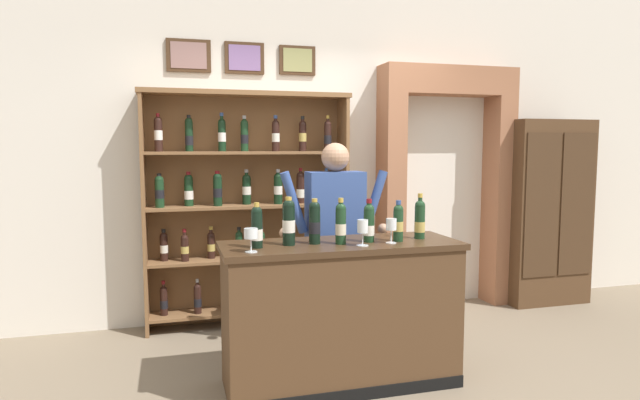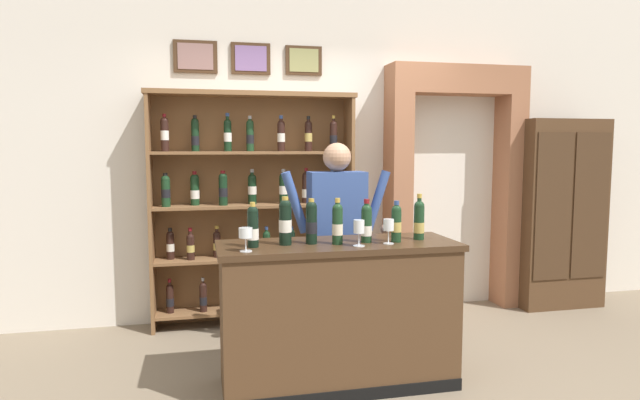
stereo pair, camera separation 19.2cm
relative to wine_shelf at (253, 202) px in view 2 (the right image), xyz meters
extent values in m
cube|color=#7A6B56|center=(0.57, -1.42, -1.10)|extent=(14.00, 14.00, 0.02)
cube|color=silver|center=(0.57, 0.21, 0.50)|extent=(12.00, 0.16, 3.18)
cube|color=#422B19|center=(-0.47, 0.12, 1.26)|extent=(0.37, 0.02, 0.28)
cube|color=#8C6763|center=(-0.47, 0.10, 1.26)|extent=(0.30, 0.01, 0.22)
cube|color=#422B19|center=(0.01, 0.12, 1.26)|extent=(0.35, 0.02, 0.27)
cube|color=slate|center=(0.01, 0.10, 1.26)|extent=(0.28, 0.01, 0.22)
cube|color=#422B19|center=(0.48, 0.12, 1.26)|extent=(0.33, 0.02, 0.26)
cube|color=#8E8F56|center=(0.48, 0.10, 1.26)|extent=(0.27, 0.01, 0.21)
cube|color=brown|center=(-0.87, -0.04, -0.07)|extent=(0.03, 0.30, 2.04)
cube|color=brown|center=(0.87, -0.04, -0.07)|extent=(0.03, 0.30, 2.04)
cube|color=brown|center=(0.00, 0.10, -0.07)|extent=(1.77, 0.02, 2.04)
cube|color=brown|center=(0.00, -0.04, -0.96)|extent=(1.71, 0.28, 0.03)
cylinder|color=black|center=(-0.73, -0.04, -0.84)|extent=(0.06, 0.06, 0.22)
sphere|color=black|center=(-0.73, -0.04, -0.73)|extent=(0.06, 0.06, 0.06)
cylinder|color=black|center=(-0.73, -0.04, -0.69)|extent=(0.03, 0.03, 0.08)
cylinder|color=maroon|center=(-0.73, -0.04, -0.66)|extent=(0.03, 0.03, 0.03)
cylinder|color=black|center=(-0.73, -0.04, -0.85)|extent=(0.06, 0.06, 0.07)
cylinder|color=black|center=(-0.45, -0.07, -0.84)|extent=(0.06, 0.06, 0.22)
sphere|color=black|center=(-0.45, -0.07, -0.72)|extent=(0.06, 0.06, 0.06)
cylinder|color=black|center=(-0.45, -0.07, -0.69)|extent=(0.02, 0.02, 0.07)
cylinder|color=#99999E|center=(-0.45, -0.07, -0.66)|extent=(0.03, 0.03, 0.03)
cylinder|color=black|center=(-0.45, -0.07, -0.85)|extent=(0.06, 0.06, 0.07)
cylinder|color=black|center=(-0.15, -0.06, -0.84)|extent=(0.06, 0.06, 0.21)
sphere|color=black|center=(-0.15, -0.06, -0.73)|extent=(0.06, 0.06, 0.06)
cylinder|color=black|center=(-0.15, -0.06, -0.71)|extent=(0.02, 0.02, 0.06)
cylinder|color=#B79338|center=(-0.15, -0.06, -0.68)|extent=(0.03, 0.03, 0.03)
cylinder|color=silver|center=(-0.15, -0.06, -0.86)|extent=(0.06, 0.06, 0.07)
cylinder|color=#19381E|center=(0.17, -0.07, -0.84)|extent=(0.06, 0.06, 0.21)
sphere|color=#19381E|center=(0.17, -0.07, -0.73)|extent=(0.06, 0.06, 0.06)
cylinder|color=#19381E|center=(0.17, -0.07, -0.69)|extent=(0.03, 0.03, 0.08)
cylinder|color=black|center=(0.17, -0.07, -0.66)|extent=(0.03, 0.03, 0.03)
cylinder|color=beige|center=(0.17, -0.07, -0.84)|extent=(0.06, 0.06, 0.07)
cylinder|color=#19381E|center=(0.42, -0.07, -0.84)|extent=(0.06, 0.06, 0.21)
sphere|color=#19381E|center=(0.42, -0.07, -0.74)|extent=(0.06, 0.06, 0.06)
cylinder|color=#19381E|center=(0.42, -0.07, -0.70)|extent=(0.03, 0.03, 0.08)
cylinder|color=maroon|center=(0.42, -0.07, -0.68)|extent=(0.03, 0.03, 0.03)
cylinder|color=tan|center=(0.42, -0.07, -0.86)|extent=(0.06, 0.06, 0.07)
cylinder|color=black|center=(0.71, -0.05, -0.84)|extent=(0.06, 0.06, 0.21)
sphere|color=black|center=(0.71, -0.05, -0.73)|extent=(0.06, 0.06, 0.06)
cylinder|color=black|center=(0.71, -0.05, -0.70)|extent=(0.02, 0.02, 0.08)
cylinder|color=maroon|center=(0.71, -0.05, -0.66)|extent=(0.03, 0.03, 0.03)
cylinder|color=silver|center=(0.71, -0.05, -0.84)|extent=(0.06, 0.06, 0.07)
cube|color=brown|center=(0.00, -0.04, -0.50)|extent=(1.71, 0.28, 0.02)
cylinder|color=black|center=(-0.72, -0.01, -0.38)|extent=(0.07, 0.07, 0.21)
sphere|color=black|center=(-0.72, -0.01, -0.27)|extent=(0.06, 0.06, 0.06)
cylinder|color=black|center=(-0.72, -0.01, -0.24)|extent=(0.03, 0.03, 0.06)
cylinder|color=black|center=(-0.72, -0.01, -0.22)|extent=(0.03, 0.03, 0.03)
cylinder|color=silver|center=(-0.72, -0.01, -0.38)|extent=(0.07, 0.07, 0.07)
cylinder|color=black|center=(-0.55, -0.07, -0.39)|extent=(0.07, 0.07, 0.19)
sphere|color=black|center=(-0.55, -0.07, -0.29)|extent=(0.06, 0.06, 0.06)
cylinder|color=black|center=(-0.55, -0.07, -0.25)|extent=(0.03, 0.03, 0.08)
cylinder|color=maroon|center=(-0.55, -0.07, -0.22)|extent=(0.03, 0.03, 0.03)
cylinder|color=tan|center=(-0.55, -0.07, -0.39)|extent=(0.07, 0.07, 0.06)
cylinder|color=black|center=(-0.32, 0.00, -0.39)|extent=(0.07, 0.07, 0.19)
sphere|color=black|center=(-0.32, 0.00, -0.29)|extent=(0.06, 0.06, 0.06)
cylinder|color=black|center=(-0.32, 0.00, -0.25)|extent=(0.03, 0.03, 0.08)
cylinder|color=#B79338|center=(-0.32, 0.00, -0.22)|extent=(0.03, 0.03, 0.03)
cylinder|color=tan|center=(-0.32, 0.00, -0.39)|extent=(0.07, 0.07, 0.06)
cylinder|color=#19381E|center=(-0.08, -0.01, -0.39)|extent=(0.07, 0.07, 0.19)
sphere|color=#19381E|center=(-0.08, -0.01, -0.29)|extent=(0.06, 0.06, 0.06)
cylinder|color=#19381E|center=(-0.08, -0.01, -0.26)|extent=(0.03, 0.03, 0.07)
cylinder|color=black|center=(-0.08, -0.01, -0.23)|extent=(0.04, 0.04, 0.03)
cylinder|color=silver|center=(-0.08, -0.01, -0.40)|extent=(0.07, 0.07, 0.06)
cylinder|color=#19381E|center=(0.11, -0.07, -0.39)|extent=(0.07, 0.07, 0.19)
sphere|color=#19381E|center=(0.11, -0.07, -0.29)|extent=(0.06, 0.06, 0.06)
cylinder|color=#19381E|center=(0.11, -0.07, -0.26)|extent=(0.03, 0.03, 0.07)
cylinder|color=navy|center=(0.11, -0.07, -0.23)|extent=(0.03, 0.03, 0.03)
cylinder|color=beige|center=(0.11, -0.07, -0.40)|extent=(0.07, 0.07, 0.06)
cylinder|color=black|center=(0.33, -0.06, -0.38)|extent=(0.07, 0.07, 0.20)
sphere|color=black|center=(0.33, -0.06, -0.28)|extent=(0.06, 0.06, 0.06)
cylinder|color=black|center=(0.33, -0.06, -0.26)|extent=(0.03, 0.03, 0.06)
cylinder|color=navy|center=(0.33, -0.06, -0.24)|extent=(0.03, 0.03, 0.03)
cylinder|color=silver|center=(0.33, -0.06, -0.41)|extent=(0.07, 0.07, 0.06)
cylinder|color=black|center=(0.55, -0.06, -0.39)|extent=(0.07, 0.07, 0.19)
sphere|color=black|center=(0.55, -0.06, -0.28)|extent=(0.06, 0.06, 0.06)
cylinder|color=black|center=(0.55, -0.06, -0.25)|extent=(0.02, 0.02, 0.07)
cylinder|color=maroon|center=(0.55, -0.06, -0.23)|extent=(0.03, 0.03, 0.03)
cylinder|color=tan|center=(0.55, -0.06, -0.41)|extent=(0.07, 0.07, 0.06)
cylinder|color=black|center=(0.74, -0.02, -0.38)|extent=(0.07, 0.07, 0.20)
sphere|color=black|center=(0.74, -0.02, -0.28)|extent=(0.06, 0.06, 0.06)
cylinder|color=black|center=(0.74, -0.02, -0.25)|extent=(0.03, 0.03, 0.07)
cylinder|color=maroon|center=(0.74, -0.02, -0.22)|extent=(0.03, 0.03, 0.03)
cylinder|color=silver|center=(0.74, -0.02, -0.41)|extent=(0.07, 0.07, 0.06)
cube|color=brown|center=(0.00, -0.04, -0.03)|extent=(1.71, 0.28, 0.02)
cylinder|color=#19381E|center=(-0.74, -0.07, 0.09)|extent=(0.08, 0.08, 0.22)
sphere|color=#19381E|center=(-0.74, -0.07, 0.21)|extent=(0.07, 0.07, 0.07)
cylinder|color=#19381E|center=(-0.74, -0.07, 0.23)|extent=(0.03, 0.03, 0.06)
cylinder|color=black|center=(-0.74, -0.07, 0.25)|extent=(0.04, 0.04, 0.03)
cylinder|color=black|center=(-0.74, -0.07, 0.09)|extent=(0.08, 0.08, 0.07)
cylinder|color=#19381E|center=(-0.50, 0.00, 0.10)|extent=(0.08, 0.08, 0.23)
sphere|color=#19381E|center=(-0.50, 0.00, 0.22)|extent=(0.07, 0.07, 0.07)
cylinder|color=#19381E|center=(-0.50, 0.00, 0.24)|extent=(0.03, 0.03, 0.06)
cylinder|color=maroon|center=(-0.50, 0.00, 0.26)|extent=(0.04, 0.04, 0.03)
cylinder|color=silver|center=(-0.50, 0.00, 0.08)|extent=(0.08, 0.08, 0.07)
cylinder|color=black|center=(-0.26, -0.07, 0.10)|extent=(0.08, 0.08, 0.24)
sphere|color=black|center=(-0.26, -0.07, 0.23)|extent=(0.07, 0.07, 0.07)
cylinder|color=black|center=(-0.26, -0.07, 0.25)|extent=(0.04, 0.04, 0.06)
cylinder|color=maroon|center=(-0.26, -0.07, 0.27)|extent=(0.04, 0.04, 0.03)
cylinder|color=black|center=(-0.26, -0.07, 0.09)|extent=(0.08, 0.08, 0.08)
cylinder|color=black|center=(-0.01, -0.01, 0.09)|extent=(0.08, 0.08, 0.22)
sphere|color=black|center=(-0.01, -0.01, 0.21)|extent=(0.07, 0.07, 0.07)
cylinder|color=black|center=(-0.01, -0.01, 0.25)|extent=(0.03, 0.03, 0.08)
cylinder|color=#99999E|center=(-0.01, -0.01, 0.28)|extent=(0.03, 0.03, 0.03)
cylinder|color=silver|center=(-0.01, -0.01, 0.10)|extent=(0.08, 0.08, 0.07)
cylinder|color=black|center=(0.26, -0.06, 0.10)|extent=(0.08, 0.08, 0.23)
sphere|color=black|center=(0.26, -0.06, 0.22)|extent=(0.07, 0.07, 0.07)
cylinder|color=black|center=(0.26, -0.06, 0.25)|extent=(0.03, 0.03, 0.07)
cylinder|color=#99999E|center=(0.26, -0.06, 0.28)|extent=(0.03, 0.03, 0.03)
cylinder|color=silver|center=(0.26, -0.06, 0.10)|extent=(0.08, 0.08, 0.07)
cylinder|color=black|center=(0.47, -0.03, 0.10)|extent=(0.08, 0.08, 0.24)
sphere|color=black|center=(0.47, -0.03, 0.22)|extent=(0.07, 0.07, 0.07)
cylinder|color=black|center=(0.47, -0.03, 0.26)|extent=(0.03, 0.03, 0.07)
cylinder|color=maroon|center=(0.47, -0.03, 0.28)|extent=(0.03, 0.03, 0.03)
cylinder|color=silver|center=(0.47, -0.03, 0.07)|extent=(0.08, 0.08, 0.08)
cylinder|color=black|center=(0.72, -0.04, 0.10)|extent=(0.08, 0.08, 0.23)
sphere|color=black|center=(0.72, -0.04, 0.22)|extent=(0.07, 0.07, 0.07)
cylinder|color=black|center=(0.72, -0.04, 0.25)|extent=(0.03, 0.03, 0.08)
cylinder|color=navy|center=(0.72, -0.04, 0.28)|extent=(0.03, 0.03, 0.03)
cylinder|color=black|center=(0.72, -0.04, 0.08)|extent=(0.08, 0.08, 0.07)
cube|color=brown|center=(0.00, -0.04, 0.43)|extent=(1.71, 0.28, 0.02)
cylinder|color=black|center=(-0.74, -0.07, 0.57)|extent=(0.07, 0.07, 0.25)
sphere|color=black|center=(-0.74, -0.07, 0.70)|extent=(0.07, 0.07, 0.07)
cylinder|color=black|center=(-0.74, -0.07, 0.72)|extent=(0.03, 0.03, 0.06)
cylinder|color=maroon|center=(-0.74, -0.07, 0.74)|extent=(0.03, 0.03, 0.03)
cylinder|color=silver|center=(-0.74, -0.07, 0.58)|extent=(0.07, 0.07, 0.08)
cylinder|color=black|center=(-0.49, -0.01, 0.57)|extent=(0.07, 0.07, 0.25)
sphere|color=black|center=(-0.49, -0.01, 0.70)|extent=(0.07, 0.07, 0.07)
cylinder|color=black|center=(-0.49, -0.01, 0.72)|extent=(0.03, 0.03, 0.06)
cylinder|color=black|center=(-0.49, -0.01, 0.74)|extent=(0.03, 0.03, 0.03)
cylinder|color=black|center=(-0.49, -0.01, 0.54)|extent=(0.07, 0.07, 0.08)
cylinder|color=black|center=(-0.21, -0.01, 0.57)|extent=(0.07, 0.07, 0.24)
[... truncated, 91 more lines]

